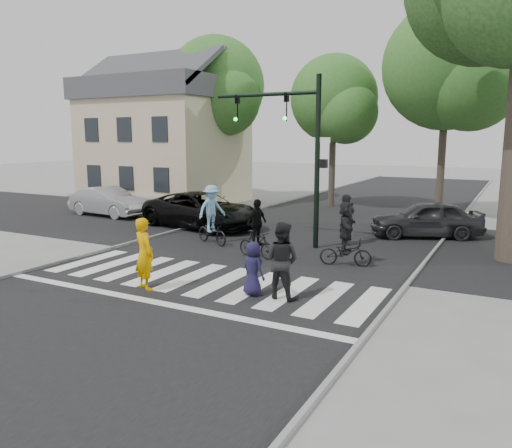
{
  "coord_description": "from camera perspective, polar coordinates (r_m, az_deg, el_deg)",
  "views": [
    {
      "loc": [
        7.51,
        -10.13,
        3.9
      ],
      "look_at": [
        0.5,
        3.0,
        1.3
      ],
      "focal_mm": 35.0,
      "sensor_mm": 36.0,
      "label": 1
    }
  ],
  "objects": [
    {
      "name": "bystander_dark",
      "position": [
        18.48,
        10.3,
        0.49
      ],
      "size": [
        0.81,
        0.75,
        1.86
      ],
      "primitive_type": "imported",
      "rotation": [
        0.0,
        0.0,
        2.53
      ],
      "color": "black",
      "rests_on": "ground"
    },
    {
      "name": "traffic_signal",
      "position": [
        17.83,
        4.5,
        9.88
      ],
      "size": [
        4.45,
        0.29,
        6.0
      ],
      "color": "black",
      "rests_on": "ground"
    },
    {
      "name": "road_cross",
      "position": [
        20.01,
        5.49,
        -1.37
      ],
      "size": [
        70.0,
        10.0,
        0.01
      ],
      "primitive_type": "cube",
      "color": "black",
      "rests_on": "ground"
    },
    {
      "name": "pedestrian_woman",
      "position": [
        13.13,
        -12.65,
        -3.35
      ],
      "size": [
        0.81,
        0.67,
        1.89
      ],
      "primitive_type": "imported",
      "rotation": [
        0.0,
        0.0,
        2.76
      ],
      "color": "#F1A400",
      "rests_on": "ground"
    },
    {
      "name": "bg_tree_1",
      "position": [
        30.44,
        -4.38,
        15.06
      ],
      "size": [
        6.09,
        5.8,
        9.8
      ],
      "color": "brown",
      "rests_on": "ground"
    },
    {
      "name": "pedestrian_adult",
      "position": [
        12.13,
        2.92,
        -4.19
      ],
      "size": [
        0.96,
        0.77,
        1.9
      ],
      "primitive_type": "imported",
      "rotation": [
        0.0,
        0.0,
        3.08
      ],
      "color": "black",
      "rests_on": "ground"
    },
    {
      "name": "cyclist_right",
      "position": [
        15.43,
        10.26,
        -1.5
      ],
      "size": [
        1.66,
        1.54,
        2.0
      ],
      "color": "black",
      "rests_on": "ground"
    },
    {
      "name": "car_silver",
      "position": [
        26.06,
        -16.56,
        2.48
      ],
      "size": [
        4.47,
        1.85,
        1.44
      ],
      "primitive_type": "imported",
      "rotation": [
        0.0,
        0.0,
        1.49
      ],
      "color": "#AEAEB4",
      "rests_on": "ground"
    },
    {
      "name": "bg_tree_0",
      "position": [
        33.75,
        -11.31,
        13.53
      ],
      "size": [
        5.46,
        5.2,
        8.97
      ],
      "color": "brown",
      "rests_on": "ground"
    },
    {
      "name": "car_grey",
      "position": [
        20.73,
        18.85,
        0.56
      ],
      "size": [
        4.59,
        3.29,
        1.45
      ],
      "primitive_type": "imported",
      "rotation": [
        0.0,
        0.0,
        -1.15
      ],
      "color": "#302F34",
      "rests_on": "ground"
    },
    {
      "name": "crosswalk",
      "position": [
        13.71,
        -6.5,
        -6.65
      ],
      "size": [
        10.0,
        3.85,
        0.01
      ],
      "color": "silver",
      "rests_on": "ground"
    },
    {
      "name": "bg_tree_2",
      "position": [
        28.37,
        9.23,
        13.58
      ],
      "size": [
        5.04,
        4.8,
        8.4
      ],
      "color": "brown",
      "rests_on": "ground"
    },
    {
      "name": "road_stem",
      "position": [
        17.34,
        1.66,
        -3.08
      ],
      "size": [
        10.0,
        70.0,
        0.01
      ],
      "primitive_type": "cube",
      "color": "black",
      "rests_on": "ground"
    },
    {
      "name": "cyclist_left",
      "position": [
        18.36,
        -5.06,
        0.61
      ],
      "size": [
        1.82,
        1.28,
        2.18
      ],
      "color": "black",
      "rests_on": "ground"
    },
    {
      "name": "curb_left",
      "position": [
        20.04,
        -11.38,
        -1.37
      ],
      "size": [
        0.1,
        70.0,
        0.1
      ],
      "primitive_type": "cube",
      "color": "gray",
      "rests_on": "ground"
    },
    {
      "name": "bg_tree_3",
      "position": [
        25.78,
        21.63,
        16.01
      ],
      "size": [
        6.3,
        6.0,
        10.2
      ],
      "color": "brown",
      "rests_on": "ground"
    },
    {
      "name": "pedestrian_child",
      "position": [
        12.41,
        -0.35,
        -5.13
      ],
      "size": [
        0.78,
        0.64,
        1.36
      ],
      "primitive_type": "imported",
      "rotation": [
        0.0,
        0.0,
        2.78
      ],
      "color": "#1A1738",
      "rests_on": "ground"
    },
    {
      "name": "ground",
      "position": [
        13.2,
        -8.14,
        -7.38
      ],
      "size": [
        120.0,
        120.0,
        0.0
      ],
      "primitive_type": "plane",
      "color": "gray",
      "rests_on": "ground"
    },
    {
      "name": "curb_right",
      "position": [
        15.81,
        18.34,
        -4.71
      ],
      "size": [
        0.1,
        70.0,
        0.1
      ],
      "primitive_type": "cube",
      "color": "gray",
      "rests_on": "ground"
    },
    {
      "name": "car_suv",
      "position": [
        21.81,
        -6.23,
        1.59
      ],
      "size": [
        5.91,
        3.51,
        1.54
      ],
      "primitive_type": "imported",
      "rotation": [
        0.0,
        0.0,
        1.39
      ],
      "color": "black",
      "rests_on": "ground"
    },
    {
      "name": "house",
      "position": [
        30.7,
        -10.29,
        9.56
      ],
      "size": [
        8.4,
        8.1,
        8.82
      ],
      "color": "beige",
      "rests_on": "ground"
    },
    {
      "name": "cyclist_mid",
      "position": [
        16.19,
        0.08,
        -1.15
      ],
      "size": [
        1.53,
        0.96,
        1.93
      ],
      "color": "black",
      "rests_on": "ground"
    }
  ]
}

